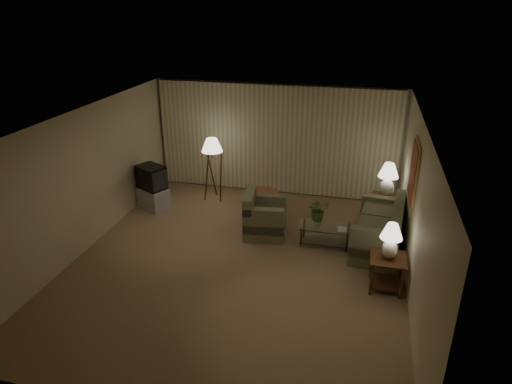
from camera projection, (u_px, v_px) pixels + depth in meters
ground at (238, 261)px, 8.54m from camera, size 7.00×7.00×0.00m
room_shell at (258, 148)px, 9.18m from camera, size 6.04×7.02×2.72m
sofa at (378, 231)px, 8.84m from camera, size 1.89×1.22×0.76m
armchair at (265, 218)px, 9.37m from camera, size 1.05×1.02×0.73m
side_table_near at (387, 267)px, 7.59m from camera, size 0.58×0.58×0.60m
side_table_far at (385, 204)px, 9.91m from camera, size 0.54×0.46×0.60m
table_lamp_near at (391, 238)px, 7.37m from camera, size 0.36×0.36×0.63m
table_lamp_far at (388, 177)px, 9.66m from camera, size 0.43×0.43×0.74m
coffee_table at (325, 232)px, 9.01m from camera, size 1.03×0.56×0.41m
tv_cabinet at (153, 198)px, 10.58m from camera, size 1.08×1.03×0.50m
crt_tv at (151, 177)px, 10.37m from camera, size 0.99×0.96×0.54m
floor_lamp at (213, 168)px, 10.82m from camera, size 0.50×0.50×1.53m
ottoman at (264, 201)px, 10.51m from camera, size 0.82×0.82×0.44m
vase at (318, 221)px, 8.95m from camera, size 0.19×0.19×0.17m
flowers at (319, 206)px, 8.83m from camera, size 0.51×0.48×0.46m
book at (338, 229)px, 8.81m from camera, size 0.18×0.24×0.02m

